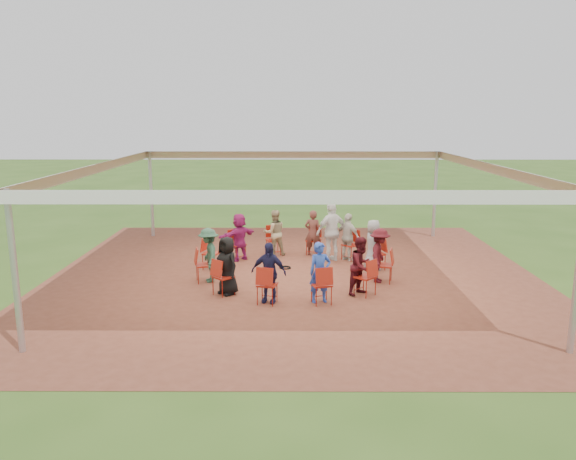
{
  "coord_description": "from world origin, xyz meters",
  "views": [
    {
      "loc": [
        -0.1,
        -14.58,
        4.26
      ],
      "look_at": [
        -0.16,
        0.3,
        1.19
      ],
      "focal_mm": 35.0,
      "sensor_mm": 36.0,
      "label": 1
    }
  ],
  "objects_px": {
    "chair_8": "(223,277)",
    "person_seated_0": "(379,255)",
    "person_seated_9": "(320,272)",
    "chair_0": "(384,265)",
    "chair_3": "(314,240)",
    "chair_4": "(274,240)",
    "chair_6": "(211,254)",
    "cable_coil": "(286,268)",
    "chair_9": "(267,285)",
    "person_seated_6": "(209,255)",
    "chair_10": "(321,285)",
    "person_seated_7": "(227,266)",
    "person_seated_4": "(274,233)",
    "person_seated_8": "(269,272)",
    "chair_1": "(377,254)",
    "person_seated_3": "(313,233)",
    "person_seated_1": "(373,245)",
    "chair_7": "(204,265)",
    "person_seated_10": "(361,266)",
    "laptop": "(373,257)",
    "chair_2": "(350,245)",
    "person_seated_2": "(348,237)",
    "chair_5": "(237,245)",
    "person_seated_5": "(239,237)",
    "standing_person": "(332,232)",
    "chair_11": "(365,277)"
  },
  "relations": [
    {
      "from": "chair_0",
      "to": "person_seated_4",
      "type": "distance_m",
      "value": 4.05
    },
    {
      "from": "chair_2",
      "to": "standing_person",
      "type": "distance_m",
      "value": 0.74
    },
    {
      "from": "chair_5",
      "to": "chair_7",
      "type": "distance_m",
      "value": 2.4
    },
    {
      "from": "chair_10",
      "to": "person_seated_6",
      "type": "distance_m",
      "value": 3.31
    },
    {
      "from": "person_seated_4",
      "to": "cable_coil",
      "type": "relative_size",
      "value": 3.76
    },
    {
      "from": "chair_4",
      "to": "chair_5",
      "type": "xyz_separation_m",
      "value": [
        -1.08,
        -0.62,
        0.0
      ]
    },
    {
      "from": "person_seated_1",
      "to": "person_seated_10",
      "type": "xyz_separation_m",
      "value": [
        -0.59,
        -2.2,
        0.0
      ]
    },
    {
      "from": "chair_9",
      "to": "cable_coil",
      "type": "height_order",
      "value": "chair_9"
    },
    {
      "from": "chair_3",
      "to": "chair_11",
      "type": "height_order",
      "value": "same"
    },
    {
      "from": "person_seated_6",
      "to": "person_seated_10",
      "type": "height_order",
      "value": "same"
    },
    {
      "from": "chair_3",
      "to": "chair_11",
      "type": "bearing_deg",
      "value": 120.0
    },
    {
      "from": "chair_11",
      "to": "laptop",
      "type": "distance_m",
      "value": 1.22
    },
    {
      "from": "chair_6",
      "to": "person_seated_6",
      "type": "xyz_separation_m",
      "value": [
        0.11,
        -1.21,
        0.26
      ]
    },
    {
      "from": "chair_5",
      "to": "person_seated_0",
      "type": "height_order",
      "value": "person_seated_0"
    },
    {
      "from": "chair_3",
      "to": "chair_9",
      "type": "height_order",
      "value": "same"
    },
    {
      "from": "chair_9",
      "to": "person_seated_6",
      "type": "height_order",
      "value": "person_seated_6"
    },
    {
      "from": "chair_8",
      "to": "person_seated_0",
      "type": "distance_m",
      "value": 4.05
    },
    {
      "from": "chair_5",
      "to": "person_seated_4",
      "type": "height_order",
      "value": "person_seated_4"
    },
    {
      "from": "person_seated_2",
      "to": "chair_9",
      "type": "bearing_deg",
      "value": 105.39
    },
    {
      "from": "person_seated_6",
      "to": "cable_coil",
      "type": "relative_size",
      "value": 3.76
    },
    {
      "from": "chair_9",
      "to": "person_seated_0",
      "type": "height_order",
      "value": "person_seated_0"
    },
    {
      "from": "person_seated_4",
      "to": "standing_person",
      "type": "relative_size",
      "value": 0.81
    },
    {
      "from": "chair_8",
      "to": "laptop",
      "type": "relative_size",
      "value": 2.46
    },
    {
      "from": "chair_2",
      "to": "person_seated_1",
      "type": "relative_size",
      "value": 0.64
    },
    {
      "from": "person_seated_2",
      "to": "person_seated_5",
      "type": "bearing_deg",
      "value": 45.0
    },
    {
      "from": "person_seated_10",
      "to": "chair_6",
      "type": "bearing_deg",
      "value": 105.39
    },
    {
      "from": "person_seated_6",
      "to": "standing_person",
      "type": "distance_m",
      "value": 3.94
    },
    {
      "from": "chair_3",
      "to": "chair_4",
      "type": "xyz_separation_m",
      "value": [
        -1.24,
        0.0,
        0.0
      ]
    },
    {
      "from": "chair_8",
      "to": "person_seated_0",
      "type": "relative_size",
      "value": 0.64
    },
    {
      "from": "person_seated_6",
      "to": "person_seated_9",
      "type": "bearing_deg",
      "value": 45.0
    },
    {
      "from": "chair_0",
      "to": "person_seated_2",
      "type": "xyz_separation_m",
      "value": [
        -0.7,
        2.23,
        0.26
      ]
    },
    {
      "from": "chair_1",
      "to": "chair_8",
      "type": "height_order",
      "value": "same"
    },
    {
      "from": "chair_10",
      "to": "person_seated_8",
      "type": "bearing_deg",
      "value": 159.52
    },
    {
      "from": "person_seated_8",
      "to": "laptop",
      "type": "bearing_deg",
      "value": 47.13
    },
    {
      "from": "person_seated_1",
      "to": "person_seated_5",
      "type": "xyz_separation_m",
      "value": [
        -3.8,
        1.03,
        0.0
      ]
    },
    {
      "from": "chair_1",
      "to": "person_seated_3",
      "type": "height_order",
      "value": "person_seated_3"
    },
    {
      "from": "person_seated_1",
      "to": "chair_7",
      "type": "bearing_deg",
      "value": 90.0
    },
    {
      "from": "person_seated_2",
      "to": "chair_10",
      "type": "bearing_deg",
      "value": 120.85
    },
    {
      "from": "person_seated_5",
      "to": "chair_7",
      "type": "bearing_deg",
      "value": 27.45
    },
    {
      "from": "person_seated_5",
      "to": "cable_coil",
      "type": "xyz_separation_m",
      "value": [
        1.38,
        -0.91,
        -0.69
      ]
    },
    {
      "from": "chair_10",
      "to": "person_seated_7",
      "type": "xyz_separation_m",
      "value": [
        -2.23,
        0.71,
        0.26
      ]
    },
    {
      "from": "chair_2",
      "to": "chair_0",
      "type": "bearing_deg",
      "value": 150.0
    },
    {
      "from": "chair_5",
      "to": "person_seated_1",
      "type": "bearing_deg",
      "value": 119.15
    },
    {
      "from": "chair_0",
      "to": "person_seated_3",
      "type": "xyz_separation_m",
      "value": [
        -1.72,
        2.82,
        0.26
      ]
    },
    {
      "from": "chair_6",
      "to": "cable_coil",
      "type": "xyz_separation_m",
      "value": [
        2.08,
        0.08,
        -0.43
      ]
    },
    {
      "from": "person_seated_0",
      "to": "person_seated_7",
      "type": "height_order",
      "value": "same"
    },
    {
      "from": "chair_7",
      "to": "person_seated_10",
      "type": "xyz_separation_m",
      "value": [
        3.92,
        -1.0,
        0.26
      ]
    },
    {
      "from": "person_seated_6",
      "to": "person_seated_8",
      "type": "xyz_separation_m",
      "value": [
        1.61,
        -1.61,
        0.0
      ]
    },
    {
      "from": "chair_8",
      "to": "person_seated_7",
      "type": "xyz_separation_m",
      "value": [
        0.09,
        0.08,
        0.26
      ]
    },
    {
      "from": "person_seated_9",
      "to": "chair_0",
      "type": "bearing_deg",
      "value": 27.45
    }
  ]
}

